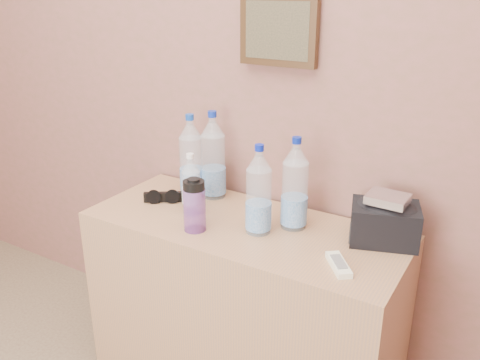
% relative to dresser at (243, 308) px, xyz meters
% --- Properties ---
extents(picture_frame, '(0.30, 0.03, 0.25)m').
position_rel_dresser_xyz_m(picture_frame, '(0.00, 0.24, 1.03)').
color(picture_frame, '#382311').
rests_on(picture_frame, room_shell).
extents(dresser, '(1.18, 0.49, 0.74)m').
position_rel_dresser_xyz_m(dresser, '(0.00, 0.00, 0.00)').
color(dresser, tan).
rests_on(dresser, ground).
extents(pet_large_a, '(0.10, 0.10, 0.36)m').
position_rel_dresser_xyz_m(pet_large_a, '(-0.24, 0.16, 0.53)').
color(pet_large_a, white).
rests_on(pet_large_a, dresser).
extents(pet_large_b, '(0.09, 0.09, 0.34)m').
position_rel_dresser_xyz_m(pet_large_b, '(-0.32, 0.12, 0.52)').
color(pet_large_b, silver).
rests_on(pet_large_b, dresser).
extents(pet_large_c, '(0.09, 0.09, 0.34)m').
position_rel_dresser_xyz_m(pet_large_c, '(0.16, 0.08, 0.52)').
color(pet_large_c, silver).
rests_on(pet_large_c, dresser).
extents(pet_large_d, '(0.09, 0.09, 0.32)m').
position_rel_dresser_xyz_m(pet_large_d, '(0.08, -0.03, 0.51)').
color(pet_large_d, white).
rests_on(pet_large_d, dresser).
extents(pet_small, '(0.07, 0.07, 0.24)m').
position_rel_dresser_xyz_m(pet_small, '(-0.22, -0.02, 0.47)').
color(pet_small, silver).
rests_on(pet_small, dresser).
extents(nalgene_bottle, '(0.08, 0.08, 0.19)m').
position_rel_dresser_xyz_m(nalgene_bottle, '(-0.12, -0.13, 0.46)').
color(nalgene_bottle, purple).
rests_on(nalgene_bottle, dresser).
extents(sunglasses, '(0.16, 0.14, 0.04)m').
position_rel_dresser_xyz_m(sunglasses, '(-0.38, 0.01, 0.39)').
color(sunglasses, black).
rests_on(sunglasses, dresser).
extents(ac_remote, '(0.12, 0.14, 0.02)m').
position_rel_dresser_xyz_m(ac_remote, '(0.41, -0.11, 0.38)').
color(ac_remote, silver).
rests_on(ac_remote, dresser).
extents(toiletry_bag, '(0.26, 0.22, 0.15)m').
position_rel_dresser_xyz_m(toiletry_bag, '(0.47, 0.13, 0.44)').
color(toiletry_bag, black).
rests_on(toiletry_bag, dresser).
extents(foil_packet, '(0.13, 0.11, 0.03)m').
position_rel_dresser_xyz_m(foil_packet, '(0.48, 0.12, 0.53)').
color(foil_packet, silver).
rests_on(foil_packet, toiletry_bag).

